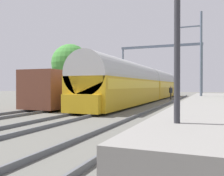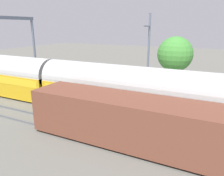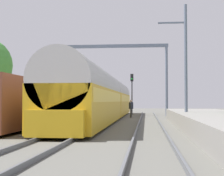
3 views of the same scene
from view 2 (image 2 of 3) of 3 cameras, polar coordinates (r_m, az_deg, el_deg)
name	(u,v)px [view 2 (image 2 of 3)]	position (r m, az deg, el deg)	size (l,w,h in m)	color
ground	(217,132)	(16.32, 25.72, -10.44)	(120.00, 120.00, 0.00)	#5F5E57
track_far_west	(215,163)	(12.88, 25.30, -17.31)	(1.52, 60.00, 0.16)	#57595E
track_west	(217,131)	(16.28, 25.75, -10.19)	(1.52, 60.00, 0.16)	#57595E
track_east	(218,112)	(19.85, 26.03, -5.58)	(1.52, 60.00, 0.16)	#57595E
platform	(197,92)	(23.43, 21.47, -0.96)	(4.40, 28.00, 0.90)	gray
passenger_train	(52,81)	(20.55, -15.35, 1.74)	(2.93, 32.85, 3.82)	gold
freight_car	(134,122)	(12.84, 5.79, -8.75)	(2.80, 13.00, 2.70)	brown
person_crossing	(39,81)	(24.86, -18.49, 1.65)	(0.43, 0.47, 1.73)	#393939
catenary_pole_east_mid	(148,54)	(22.13, 9.48, 8.81)	(1.90, 0.20, 8.00)	slate
tree_east_background	(175,54)	(26.22, 16.19, 8.48)	(4.01, 4.01, 5.71)	#4C3826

